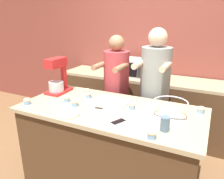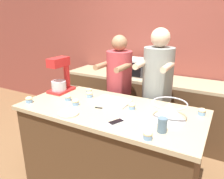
{
  "view_description": "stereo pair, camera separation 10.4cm",
  "coord_description": "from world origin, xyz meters",
  "px_view_note": "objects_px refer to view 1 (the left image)",
  "views": [
    {
      "loc": [
        0.88,
        -1.77,
        1.78
      ],
      "look_at": [
        0.0,
        0.04,
        1.1
      ],
      "focal_mm": 35.0,
      "sensor_mm": 36.0,
      "label": 1
    },
    {
      "loc": [
        0.97,
        -1.72,
        1.78
      ],
      "look_at": [
        0.0,
        0.04,
        1.1
      ],
      "focal_mm": 35.0,
      "sensor_mm": 36.0,
      "label": 2
    }
  ],
  "objects_px": {
    "person_right": "(154,96)",
    "baking_tray": "(111,101)",
    "person_left": "(116,93)",
    "cell_phone": "(118,122)",
    "microwave_oven": "(133,67)",
    "cupcake_4": "(87,91)",
    "drinking_glass": "(165,124)",
    "stand_mixer": "(58,78)",
    "small_plate": "(69,114)",
    "knife": "(104,109)",
    "mixing_bowl": "(170,109)",
    "cupcake_3": "(201,110)",
    "cupcake_5": "(27,101)",
    "cupcake_2": "(88,95)",
    "cupcake_0": "(67,98)",
    "cupcake_1": "(75,103)",
    "cupcake_7": "(132,106)"
  },
  "relations": [
    {
      "from": "drinking_glass",
      "to": "cupcake_3",
      "type": "bearing_deg",
      "value": 64.31
    },
    {
      "from": "person_right",
      "to": "baking_tray",
      "type": "distance_m",
      "value": 0.63
    },
    {
      "from": "knife",
      "to": "cupcake_2",
      "type": "xyz_separation_m",
      "value": [
        -0.31,
        0.2,
        0.03
      ]
    },
    {
      "from": "person_right",
      "to": "cupcake_3",
      "type": "relative_size",
      "value": 23.71
    },
    {
      "from": "baking_tray",
      "to": "drinking_glass",
      "type": "relative_size",
      "value": 3.02
    },
    {
      "from": "microwave_oven",
      "to": "cupcake_4",
      "type": "bearing_deg",
      "value": -98.23
    },
    {
      "from": "baking_tray",
      "to": "cell_phone",
      "type": "relative_size",
      "value": 2.21
    },
    {
      "from": "person_left",
      "to": "mixing_bowl",
      "type": "bearing_deg",
      "value": -38.39
    },
    {
      "from": "person_left",
      "to": "cell_phone",
      "type": "height_order",
      "value": "person_left"
    },
    {
      "from": "person_left",
      "to": "baking_tray",
      "type": "relative_size",
      "value": 4.43
    },
    {
      "from": "cupcake_1",
      "to": "baking_tray",
      "type": "bearing_deg",
      "value": 38.74
    },
    {
      "from": "drinking_glass",
      "to": "cupcake_3",
      "type": "height_order",
      "value": "drinking_glass"
    },
    {
      "from": "cupcake_1",
      "to": "cupcake_3",
      "type": "height_order",
      "value": "same"
    },
    {
      "from": "cupcake_3",
      "to": "knife",
      "type": "bearing_deg",
      "value": -160.05
    },
    {
      "from": "cell_phone",
      "to": "knife",
      "type": "xyz_separation_m",
      "value": [
        -0.24,
        0.2,
        -0.0
      ]
    },
    {
      "from": "cupcake_2",
      "to": "microwave_oven",
      "type": "bearing_deg",
      "value": 86.15
    },
    {
      "from": "cupcake_0",
      "to": "cupcake_5",
      "type": "bearing_deg",
      "value": -142.99
    },
    {
      "from": "cupcake_7",
      "to": "cupcake_1",
      "type": "bearing_deg",
      "value": -161.64
    },
    {
      "from": "person_right",
      "to": "cupcake_1",
      "type": "xyz_separation_m",
      "value": [
        -0.6,
        -0.78,
        0.08
      ]
    },
    {
      "from": "stand_mixer",
      "to": "knife",
      "type": "distance_m",
      "value": 0.77
    },
    {
      "from": "person_right",
      "to": "knife",
      "type": "xyz_separation_m",
      "value": [
        -0.3,
        -0.72,
        0.05
      ]
    },
    {
      "from": "person_right",
      "to": "cell_phone",
      "type": "relative_size",
      "value": 10.4
    },
    {
      "from": "cell_phone",
      "to": "cupcake_3",
      "type": "distance_m",
      "value": 0.8
    },
    {
      "from": "person_right",
      "to": "knife",
      "type": "bearing_deg",
      "value": -112.5
    },
    {
      "from": "person_left",
      "to": "drinking_glass",
      "type": "height_order",
      "value": "person_left"
    },
    {
      "from": "mixing_bowl",
      "to": "baking_tray",
      "type": "distance_m",
      "value": 0.63
    },
    {
      "from": "person_left",
      "to": "cell_phone",
      "type": "distance_m",
      "value": 1.03
    },
    {
      "from": "drinking_glass",
      "to": "cupcake_4",
      "type": "xyz_separation_m",
      "value": [
        -1.01,
        0.47,
        -0.03
      ]
    },
    {
      "from": "small_plate",
      "to": "mixing_bowl",
      "type": "bearing_deg",
      "value": 22.0
    },
    {
      "from": "cupcake_3",
      "to": "cupcake_5",
      "type": "height_order",
      "value": "same"
    },
    {
      "from": "microwave_oven",
      "to": "cupcake_1",
      "type": "bearing_deg",
      "value": -92.92
    },
    {
      "from": "person_left",
      "to": "cupcake_3",
      "type": "height_order",
      "value": "person_left"
    },
    {
      "from": "cupcake_4",
      "to": "cupcake_7",
      "type": "bearing_deg",
      "value": -15.97
    },
    {
      "from": "cupcake_3",
      "to": "cupcake_1",
      "type": "bearing_deg",
      "value": -162.28
    },
    {
      "from": "small_plate",
      "to": "knife",
      "type": "bearing_deg",
      "value": 49.57
    },
    {
      "from": "drinking_glass",
      "to": "cupcake_7",
      "type": "height_order",
      "value": "drinking_glass"
    },
    {
      "from": "small_plate",
      "to": "cupcake_2",
      "type": "distance_m",
      "value": 0.47
    },
    {
      "from": "microwave_oven",
      "to": "small_plate",
      "type": "height_order",
      "value": "microwave_oven"
    },
    {
      "from": "mixing_bowl",
      "to": "baking_tray",
      "type": "xyz_separation_m",
      "value": [
        -0.62,
        0.1,
        -0.07
      ]
    },
    {
      "from": "person_right",
      "to": "small_plate",
      "type": "bearing_deg",
      "value": -118.02
    },
    {
      "from": "baking_tray",
      "to": "person_right",
      "type": "bearing_deg",
      "value": 60.58
    },
    {
      "from": "cupcake_5",
      "to": "small_plate",
      "type": "bearing_deg",
      "value": -3.09
    },
    {
      "from": "mixing_bowl",
      "to": "small_plate",
      "type": "distance_m",
      "value": 0.9
    },
    {
      "from": "cupcake_2",
      "to": "stand_mixer",
      "type": "bearing_deg",
      "value": 179.45
    },
    {
      "from": "stand_mixer",
      "to": "small_plate",
      "type": "height_order",
      "value": "stand_mixer"
    },
    {
      "from": "cupcake_0",
      "to": "cupcake_7",
      "type": "bearing_deg",
      "value": 9.53
    },
    {
      "from": "small_plate",
      "to": "cupcake_2",
      "type": "bearing_deg",
      "value": 99.88
    },
    {
      "from": "stand_mixer",
      "to": "microwave_oven",
      "type": "relative_size",
      "value": 0.8
    },
    {
      "from": "drinking_glass",
      "to": "cupcake_4",
      "type": "distance_m",
      "value": 1.11
    },
    {
      "from": "mixing_bowl",
      "to": "small_plate",
      "type": "bearing_deg",
      "value": -158.0
    }
  ]
}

